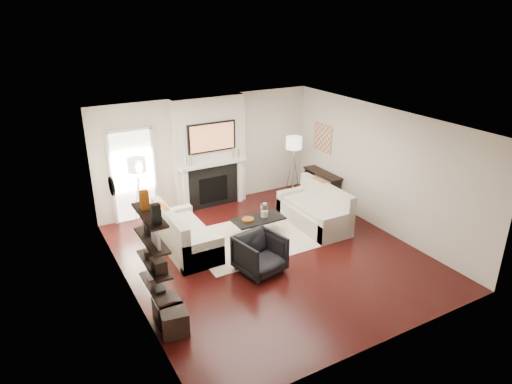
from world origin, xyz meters
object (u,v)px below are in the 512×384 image
loveseat_left_base (187,241)px  loveseat_right_base (313,217)px  armchair (260,252)px  lamp_right_shade (294,143)px  coffee_table (258,219)px  ottoman_near (168,310)px  lamp_left_shade (137,165)px

loveseat_left_base → loveseat_right_base: size_ratio=1.00×
armchair → lamp_right_shade: bearing=36.2°
armchair → lamp_right_shade: size_ratio=2.01×
coffee_table → lamp_right_shade: bearing=38.5°
loveseat_left_base → loveseat_right_base: same height
loveseat_left_base → loveseat_right_base: bearing=-6.5°
armchair → ottoman_near: size_ratio=2.01×
loveseat_left_base → coffee_table: bearing=-6.0°
loveseat_right_base → coffee_table: (-1.33, 0.17, 0.19)m
lamp_left_shade → ottoman_near: bearing=-99.9°
loveseat_left_base → armchair: size_ratio=2.24×
lamp_left_shade → ottoman_near: (-0.62, -3.54, -1.25)m
loveseat_right_base → lamp_right_shade: 2.13m
coffee_table → armchair: 1.43m
lamp_right_shade → lamp_left_shade: bearing=176.4°
coffee_table → lamp_left_shade: bearing=139.9°
lamp_right_shade → ottoman_near: lamp_right_shade is taller
loveseat_left_base → lamp_right_shade: lamp_right_shade is taller
loveseat_left_base → coffee_table: (1.57, -0.16, 0.19)m
loveseat_right_base → lamp_left_shade: (-3.38, 1.89, 1.24)m
lamp_right_shade → ottoman_near: 5.73m
loveseat_left_base → lamp_left_shade: size_ratio=4.50×
loveseat_left_base → lamp_left_shade: lamp_left_shade is taller
coffee_table → ottoman_near: coffee_table is taller
loveseat_left_base → armchair: (0.89, -1.42, 0.19)m
armchair → lamp_right_shade: lamp_right_shade is taller
lamp_left_shade → lamp_right_shade: (3.90, -0.24, 0.00)m
coffee_table → ottoman_near: bearing=-145.7°
coffee_table → armchair: (-0.68, -1.25, 0.00)m
loveseat_left_base → armchair: armchair is taller
loveseat_left_base → lamp_left_shade: bearing=107.0°
lamp_left_shade → loveseat_right_base: bearing=-29.2°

